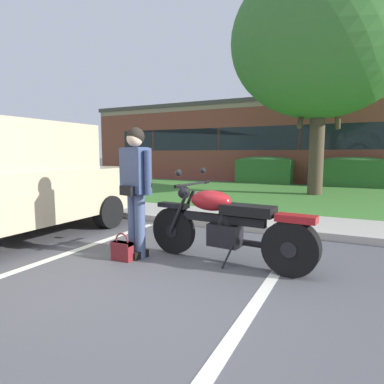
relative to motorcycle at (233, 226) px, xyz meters
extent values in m
plane|color=#4C4C51|center=(-0.28, -0.94, -0.48)|extent=(140.00, 140.00, 0.00)
cube|color=#ADA89E|center=(-0.28, 1.83, -0.42)|extent=(60.00, 0.20, 0.12)
cube|color=#ADA89E|center=(-0.28, 2.68, -0.44)|extent=(60.00, 1.50, 0.08)
cube|color=#3D752D|center=(-0.28, 7.03, -0.45)|extent=(60.00, 7.20, 0.06)
cube|color=silver|center=(-2.19, -0.74, -0.48)|extent=(0.15, 4.40, 0.01)
cube|color=silver|center=(0.56, -0.74, -0.48)|extent=(0.15, 4.40, 0.01)
cylinder|color=black|center=(-0.89, 0.08, -0.16)|extent=(0.65, 0.16, 0.64)
cylinder|color=black|center=(-0.89, 0.08, -0.16)|extent=(0.19, 0.14, 0.18)
cylinder|color=black|center=(0.71, -0.07, -0.16)|extent=(0.65, 0.24, 0.64)
cylinder|color=black|center=(0.71, -0.07, -0.16)|extent=(0.20, 0.22, 0.18)
cube|color=black|center=(-0.89, 0.08, 0.19)|extent=(0.45, 0.18, 0.06)
cube|color=maroon|center=(0.76, -0.07, 0.18)|extent=(0.46, 0.24, 0.08)
cylinder|color=black|center=(-0.76, -0.02, 0.12)|extent=(0.31, 0.07, 0.58)
cylinder|color=black|center=(-0.74, 0.14, 0.12)|extent=(0.31, 0.07, 0.58)
sphere|color=black|center=(-0.72, 0.06, 0.38)|extent=(0.17, 0.17, 0.17)
cylinder|color=black|center=(-0.58, 0.05, 0.50)|extent=(0.10, 0.72, 0.03)
cylinder|color=black|center=(-0.61, -0.31, 0.50)|extent=(0.05, 0.10, 0.04)
cylinder|color=black|center=(-0.54, 0.41, 0.50)|extent=(0.05, 0.10, 0.04)
sphere|color=black|center=(-0.62, -0.25, 0.66)|extent=(0.08, 0.08, 0.08)
sphere|color=black|center=(-0.57, 0.35, 0.66)|extent=(0.08, 0.08, 0.08)
cube|color=black|center=(-0.14, 0.01, 0.08)|extent=(1.10, 0.20, 0.10)
ellipsoid|color=maroon|center=(-0.31, 0.02, 0.30)|extent=(0.59, 0.37, 0.26)
cube|color=black|center=(0.19, -0.02, 0.22)|extent=(0.66, 0.34, 0.12)
cube|color=black|center=(-0.11, 0.01, -0.12)|extent=(0.42, 0.27, 0.28)
cylinder|color=black|center=(-0.14, 0.01, 0.04)|extent=(0.18, 0.14, 0.21)
cylinder|color=black|center=(-0.08, 0.00, 0.04)|extent=(0.18, 0.14, 0.21)
cylinder|color=black|center=(0.27, 0.11, -0.22)|extent=(0.60, 0.13, 0.08)
cylinder|color=black|center=(0.47, 0.09, -0.22)|extent=(0.60, 0.13, 0.08)
cylinder|color=black|center=(0.00, -0.16, -0.33)|extent=(0.13, 0.11, 0.30)
cube|color=black|center=(-1.18, -0.32, -0.43)|extent=(0.16, 0.26, 0.10)
cube|color=black|center=(-1.32, -0.28, -0.43)|extent=(0.16, 0.26, 0.10)
cylinder|color=#47567A|center=(-1.18, -0.30, -0.05)|extent=(0.14, 0.14, 0.86)
cylinder|color=#47567A|center=(-1.31, -0.26, -0.05)|extent=(0.14, 0.14, 0.86)
cube|color=navy|center=(-1.25, -0.28, 0.67)|extent=(0.42, 0.30, 0.58)
cube|color=navy|center=(-1.25, -0.28, 0.94)|extent=(0.34, 0.26, 0.06)
sphere|color=beige|center=(-1.25, -0.28, 1.08)|extent=(0.21, 0.21, 0.21)
sphere|color=black|center=(-1.24, -0.27, 1.11)|extent=(0.23, 0.23, 0.23)
cube|color=black|center=(-1.28, -0.41, 0.42)|extent=(0.24, 0.15, 0.12)
cylinder|color=navy|center=(-1.01, -0.34, 0.65)|extent=(0.09, 0.09, 0.56)
cylinder|color=navy|center=(-1.48, -0.23, 0.65)|extent=(0.09, 0.09, 0.56)
cube|color=maroon|center=(-1.33, -0.49, -0.36)|extent=(0.28, 0.12, 0.24)
cube|color=maroon|center=(-1.33, -0.49, -0.26)|extent=(0.28, 0.13, 0.04)
torus|color=maroon|center=(-1.33, -0.49, -0.22)|extent=(0.20, 0.02, 0.20)
cube|color=tan|center=(-3.64, -0.55, 0.22)|extent=(1.91, 4.71, 0.80)
cube|color=black|center=(-2.81, -0.70, 1.00)|extent=(0.05, 2.73, 0.55)
cube|color=black|center=(-3.65, 0.53, 0.96)|extent=(1.56, 0.24, 0.51)
cube|color=black|center=(-3.65, 1.84, -0.08)|extent=(1.90, 0.11, 0.20)
cylinder|color=black|center=(-4.54, 0.90, -0.18)|extent=(0.24, 0.60, 0.60)
cylinder|color=black|center=(-2.76, 0.91, -0.18)|extent=(0.24, 0.60, 0.60)
cylinder|color=#4C3D2D|center=(0.13, 7.43, 0.89)|extent=(0.46, 0.46, 2.73)
ellipsoid|color=#3D7A33|center=(0.13, 7.43, 4.31)|extent=(5.50, 5.50, 4.67)
cylinder|color=#4C3D2D|center=(0.69, 7.43, 2.40)|extent=(0.16, 1.25, 1.50)
cylinder|color=#4C3D2D|center=(-0.35, 7.43, 2.21)|extent=(0.16, 1.08, 1.13)
cube|color=#336B2D|center=(-2.41, 10.88, 0.07)|extent=(2.43, 0.90, 1.10)
ellipsoid|color=#336B2D|center=(-2.41, 10.88, 0.62)|extent=(2.31, 0.84, 0.28)
cube|color=#336B2D|center=(1.17, 10.88, 0.07)|extent=(2.43, 0.90, 1.10)
ellipsoid|color=#336B2D|center=(1.17, 10.88, 0.62)|extent=(2.30, 0.84, 0.28)
cube|color=brown|center=(-1.03, 16.42, 1.41)|extent=(22.67, 9.75, 3.78)
cube|color=#998466|center=(-1.03, 11.58, 3.17)|extent=(22.67, 0.10, 0.24)
cube|color=#4C4742|center=(-1.03, 16.42, 3.39)|extent=(22.90, 9.85, 0.20)
cube|color=#1E282D|center=(-1.03, 11.57, 1.60)|extent=(19.27, 0.06, 1.10)
cube|color=brown|center=(-8.74, 11.56, 1.60)|extent=(0.08, 0.04, 1.20)
cube|color=brown|center=(-4.89, 11.56, 1.60)|extent=(0.08, 0.04, 1.20)
cube|color=brown|center=(-1.03, 11.56, 1.60)|extent=(0.08, 0.04, 1.20)
camera|label=1|loc=(1.33, -3.78, 0.89)|focal=30.92mm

